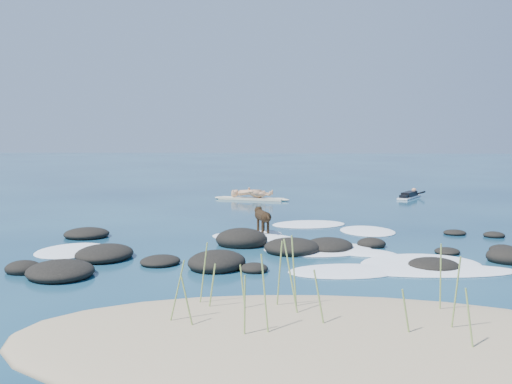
{
  "coord_description": "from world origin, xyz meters",
  "views": [
    {
      "loc": [
        -0.45,
        -15.84,
        2.85
      ],
      "look_at": [
        -1.77,
        4.0,
        0.9
      ],
      "focal_mm": 40.0,
      "sensor_mm": 36.0,
      "label": 1
    }
  ],
  "objects": [
    {
      "name": "paddling_surfer_rig",
      "position": [
        4.88,
        10.73,
        0.14
      ],
      "size": [
        1.57,
        2.25,
        0.41
      ],
      "rotation": [
        0.0,
        0.0,
        1.08
      ],
      "color": "white",
      "rests_on": "ground"
    },
    {
      "name": "breaking_foam",
      "position": [
        0.24,
        -1.5,
        0.01
      ],
      "size": [
        11.3,
        8.42,
        0.12
      ],
      "color": "white",
      "rests_on": "ground"
    },
    {
      "name": "dog",
      "position": [
        -1.36,
        0.58,
        0.53
      ],
      "size": [
        0.6,
        1.21,
        0.8
      ],
      "rotation": [
        0.0,
        0.0,
        1.93
      ],
      "color": "black",
      "rests_on": "ground"
    },
    {
      "name": "dune_grass",
      "position": [
        -0.38,
        -7.89,
        0.64
      ],
      "size": [
        4.02,
        1.84,
        1.24
      ],
      "color": "#8AA951",
      "rests_on": "ground"
    },
    {
      "name": "sand_dune",
      "position": [
        0.0,
        -8.2,
        0.0
      ],
      "size": [
        9.0,
        4.4,
        0.6
      ],
      "primitive_type": "ellipsoid",
      "color": "#9E8966",
      "rests_on": "ground"
    },
    {
      "name": "ground",
      "position": [
        0.0,
        0.0,
        0.0
      ],
      "size": [
        160.0,
        160.0,
        0.0
      ],
      "primitive_type": "plane",
      "color": "#0A2642",
      "rests_on": "ground"
    },
    {
      "name": "standing_surfer_rig",
      "position": [
        -2.35,
        9.5,
        0.79
      ],
      "size": [
        3.5,
        1.28,
        2.01
      ],
      "rotation": [
        0.0,
        0.0,
        -0.24
      ],
      "color": "#F2E8C2",
      "rests_on": "ground"
    },
    {
      "name": "reef_rocks",
      "position": [
        -1.62,
        -2.47,
        0.1
      ],
      "size": [
        14.28,
        7.01,
        0.59
      ],
      "color": "black",
      "rests_on": "ground"
    }
  ]
}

